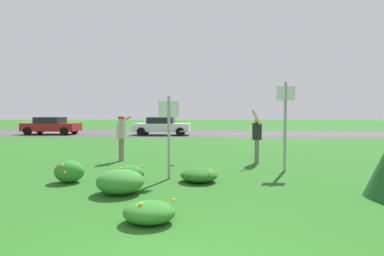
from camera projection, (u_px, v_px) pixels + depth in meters
The scene contains 15 objects.
ground_plane at pixel (204, 150), 14.80m from camera, with size 120.00×120.00×0.00m, color #26601E.
highway_strip at pixel (209, 133), 26.68m from camera, with size 120.00×9.68×0.01m, color #424244.
highway_center_stripe at pixel (209, 133), 26.68m from camera, with size 120.00×0.16×0.00m, color yellow.
daylily_clump_front_left at pixel (69, 172), 7.97m from camera, with size 0.78×0.70×0.57m.
daylily_clump_front_right at pixel (199, 175), 8.04m from camera, with size 0.98×0.93×0.37m.
daylily_clump_mid_left at pixel (120, 182), 6.86m from camera, with size 1.07×0.99×0.54m.
daylily_clump_mid_right at pixel (149, 212), 5.04m from camera, with size 0.88×0.72×0.39m.
daylily_clump_near_camera at pixel (131, 173), 8.08m from camera, with size 0.71×0.70×0.43m.
sign_post_near_path at pixel (169, 129), 8.30m from camera, with size 0.56×0.10×2.27m.
sign_post_by_roadside at pixel (285, 118), 9.39m from camera, with size 0.56×0.10×2.77m.
person_thrower_red_cap_gray_shirt at pixel (121, 134), 11.42m from camera, with size 0.55×0.49×1.74m.
person_catcher_dark_shirt at pixel (257, 135), 10.97m from camera, with size 0.40×0.49×1.94m.
frisbee_orange at pixel (183, 131), 11.25m from camera, with size 0.24×0.24×0.07m.
car_red_leftmost at pixel (51, 126), 25.48m from camera, with size 4.50×2.00×1.45m.
car_white_center_left at pixel (162, 126), 24.76m from camera, with size 4.50×2.00×1.45m.
Camera 1 is at (0.53, -2.80, 1.83)m, focal length 28.45 mm.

